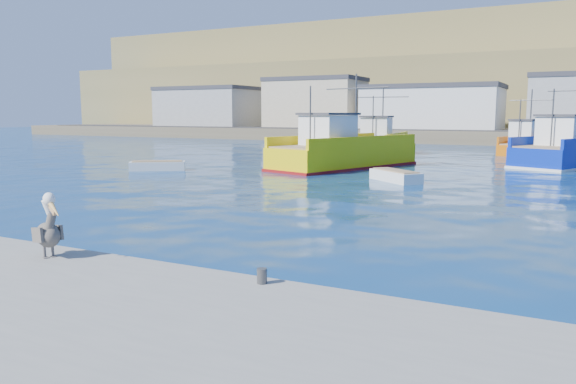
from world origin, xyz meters
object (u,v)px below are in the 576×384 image
object	(u,v)px
trawler_yellow_a	(342,152)
skiff_left	(158,167)
boat_orange	(525,144)
trawler_blue	(571,152)
pelican	(48,230)
trawler_yellow_b	(379,144)
skiff_extra	(395,177)

from	to	relation	value
trawler_yellow_a	skiff_left	world-z (taller)	trawler_yellow_a
boat_orange	skiff_left	bearing A→B (deg)	-127.39
trawler_blue	skiff_left	world-z (taller)	trawler_blue
skiff_left	pelican	xyz separation A→B (m)	(14.27, -20.55, 0.90)
trawler_yellow_b	pelican	bearing A→B (deg)	-82.09
trawler_yellow_a	trawler_yellow_b	xyz separation A→B (m)	(-1.76, 13.65, -0.11)
skiff_extra	skiff_left	bearing A→B (deg)	-175.34
boat_orange	trawler_yellow_b	bearing A→B (deg)	-154.10
trawler_yellow_a	trawler_blue	distance (m)	16.75
trawler_blue	boat_orange	size ratio (longest dim) A/B	1.49
skiff_left	pelican	size ratio (longest dim) A/B	2.40
trawler_yellow_b	boat_orange	xyz separation A→B (m)	(12.11, 5.88, 0.02)
skiff_left	pelican	distance (m)	25.03
boat_orange	pelican	size ratio (longest dim) A/B	5.26
boat_orange	pelican	distance (m)	47.91
boat_orange	skiff_left	xyz separation A→B (m)	(-20.59, -26.94, -0.75)
pelican	trawler_yellow_b	bearing A→B (deg)	97.91
trawler_yellow_a	pelican	world-z (taller)	trawler_yellow_a
trawler_yellow_a	boat_orange	bearing A→B (deg)	62.09
trawler_blue	skiff_left	size ratio (longest dim) A/B	3.26
boat_orange	pelican	world-z (taller)	boat_orange
trawler_yellow_a	pelican	bearing A→B (deg)	-81.81
trawler_yellow_a	trawler_blue	bearing A→B (deg)	31.75
boat_orange	pelican	xyz separation A→B (m)	(-6.32, -47.49, 0.15)
boat_orange	pelican	bearing A→B (deg)	-97.58
trawler_yellow_a	trawler_blue	world-z (taller)	trawler_yellow_a
trawler_yellow_b	pelican	xyz separation A→B (m)	(5.78, -41.61, 0.17)
trawler_yellow_b	trawler_blue	world-z (taller)	trawler_blue
trawler_yellow_b	trawler_blue	bearing A→B (deg)	-16.82
trawler_yellow_a	trawler_yellow_b	distance (m)	13.77
trawler_yellow_b	skiff_left	world-z (taller)	trawler_yellow_b
pelican	trawler_yellow_a	bearing A→B (deg)	98.19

